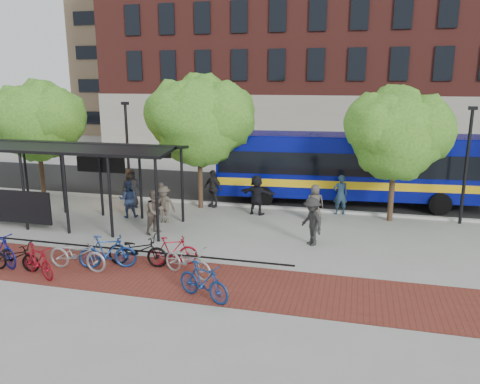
% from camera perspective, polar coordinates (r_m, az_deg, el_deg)
% --- Properties ---
extents(ground, '(160.00, 160.00, 0.00)m').
position_cam_1_polar(ground, '(19.56, 0.42, -4.98)').
color(ground, '#9E9E99').
rests_on(ground, ground).
extents(asphalt_street, '(160.00, 8.00, 0.01)m').
position_cam_1_polar(asphalt_street, '(27.10, 4.46, 0.29)').
color(asphalt_street, black).
rests_on(asphalt_street, ground).
extents(curb, '(160.00, 0.25, 0.12)m').
position_cam_1_polar(curb, '(23.27, 2.77, -1.79)').
color(curb, '#B7B7B2').
rests_on(curb, ground).
extents(brick_strip, '(24.00, 3.00, 0.01)m').
position_cam_1_polar(brick_strip, '(15.78, -11.23, -9.93)').
color(brick_strip, maroon).
rests_on(brick_strip, ground).
extents(bike_rack_rail, '(12.00, 0.05, 0.95)m').
position_cam_1_polar(bike_rack_rail, '(17.08, -13.92, -8.23)').
color(bike_rack_rail, black).
rests_on(bike_rack_rail, ground).
extents(building_brick, '(55.00, 14.00, 20.00)m').
position_cam_1_polar(building_brick, '(44.51, 22.48, 17.50)').
color(building_brick, maroon).
rests_on(building_brick, ground).
extents(building_tower, '(22.00, 22.00, 30.00)m').
position_cam_1_polar(building_tower, '(62.11, -5.50, 21.68)').
color(building_tower, '#7A664C').
rests_on(building_tower, ground).
extents(bus_shelter, '(10.60, 3.07, 3.60)m').
position_cam_1_polar(bus_shelter, '(21.80, -21.20, 4.15)').
color(bus_shelter, black).
rests_on(bus_shelter, ground).
extents(tree_a, '(4.90, 4.00, 6.18)m').
position_cam_1_polar(tree_a, '(26.95, -23.37, 8.27)').
color(tree_a, '#382619').
rests_on(tree_a, ground).
extents(tree_b, '(5.15, 4.20, 6.47)m').
position_cam_1_polar(tree_b, '(22.64, -4.75, 9.07)').
color(tree_b, '#382619').
rests_on(tree_b, ground).
extents(tree_c, '(4.66, 3.80, 5.92)m').
position_cam_1_polar(tree_c, '(21.52, 18.75, 7.08)').
color(tree_c, '#382619').
rests_on(tree_c, ground).
extents(lamp_post_left, '(0.35, 0.20, 5.12)m').
position_cam_1_polar(lamp_post_left, '(24.68, -13.55, 5.11)').
color(lamp_post_left, black).
rests_on(lamp_post_left, ground).
extents(lamp_post_right, '(0.35, 0.20, 5.12)m').
position_cam_1_polar(lamp_post_right, '(22.35, 25.91, 3.26)').
color(lamp_post_right, black).
rests_on(lamp_post_right, ground).
extents(bus, '(13.31, 4.00, 3.54)m').
position_cam_1_polar(bus, '(24.30, 13.09, 3.30)').
color(bus, '#060D7B').
rests_on(bus, ground).
extents(bike_4, '(1.90, 0.75, 0.98)m').
position_cam_1_polar(bike_4, '(17.38, -25.83, -7.11)').
color(bike_4, black).
rests_on(bike_4, ground).
extents(bike_5, '(1.84, 1.21, 1.08)m').
position_cam_1_polar(bike_5, '(16.55, -23.42, -7.71)').
color(bike_5, maroon).
rests_on(bike_5, ground).
extents(bike_6, '(2.17, 0.84, 1.12)m').
position_cam_1_polar(bike_6, '(16.61, -19.21, -7.16)').
color(bike_6, '#98989A').
rests_on(bike_6, ground).
extents(bike_7, '(2.01, 1.13, 1.16)m').
position_cam_1_polar(bike_7, '(16.46, -15.85, -7.03)').
color(bike_7, navy).
rests_on(bike_7, ground).
extents(bike_8, '(2.18, 0.87, 1.12)m').
position_cam_1_polar(bike_8, '(16.42, -12.38, -6.94)').
color(bike_8, black).
rests_on(bike_8, ground).
extents(bike_9, '(1.77, 1.11, 1.03)m').
position_cam_1_polar(bike_9, '(16.27, -8.25, -7.13)').
color(bike_9, maroon).
rests_on(bike_9, ground).
extents(bike_10, '(2.08, 1.37, 1.03)m').
position_cam_1_polar(bike_10, '(15.37, -6.38, -8.34)').
color(bike_10, '#9A9B9D').
rests_on(bike_10, ground).
extents(bike_11, '(1.92, 1.22, 1.12)m').
position_cam_1_polar(bike_11, '(13.76, -4.49, -10.81)').
color(bike_11, navy).
rests_on(bike_11, ground).
extents(pedestrian_0, '(1.12, 1.11, 1.96)m').
position_cam_1_polar(pedestrian_0, '(23.75, -13.16, 0.47)').
color(pedestrian_0, black).
rests_on(pedestrian_0, ground).
extents(pedestrian_1, '(0.59, 0.40, 1.58)m').
position_cam_1_polar(pedestrian_1, '(22.15, -9.56, -0.81)').
color(pedestrian_1, '#36302B').
rests_on(pedestrian_1, ground).
extents(pedestrian_2, '(1.03, 0.93, 1.72)m').
position_cam_1_polar(pedestrian_2, '(22.10, -13.47, -0.84)').
color(pedestrian_2, '#212D4E').
rests_on(pedestrian_2, ground).
extents(pedestrian_3, '(1.14, 0.72, 1.68)m').
position_cam_1_polar(pedestrian_3, '(20.94, -9.24, -1.49)').
color(pedestrian_3, '#50463B').
rests_on(pedestrian_3, ground).
extents(pedestrian_4, '(1.19, 0.88, 1.88)m').
position_cam_1_polar(pedestrian_4, '(23.27, -3.32, 0.44)').
color(pedestrian_4, '#262626').
rests_on(pedestrian_4, ground).
extents(pedestrian_5, '(1.84, 0.87, 1.90)m').
position_cam_1_polar(pedestrian_5, '(21.93, 2.05, -0.34)').
color(pedestrian_5, black).
rests_on(pedestrian_5, ground).
extents(pedestrian_6, '(0.91, 0.71, 1.66)m').
position_cam_1_polar(pedestrian_6, '(21.27, 9.12, -1.29)').
color(pedestrian_6, '#474038').
rests_on(pedestrian_6, ground).
extents(pedestrian_7, '(0.80, 0.64, 1.90)m').
position_cam_1_polar(pedestrian_7, '(22.44, 12.14, -0.32)').
color(pedestrian_7, '#1F354A').
rests_on(pedestrian_7, ground).
extents(pedestrian_8, '(1.00, 1.10, 1.84)m').
position_cam_1_polar(pedestrian_8, '(19.56, -10.29, -2.38)').
color(pedestrian_8, brown).
rests_on(pedestrian_8, ground).
extents(pedestrian_9, '(1.30, 1.38, 1.87)m').
position_cam_1_polar(pedestrian_9, '(18.10, 8.76, -3.57)').
color(pedestrian_9, '#252525').
rests_on(pedestrian_9, ground).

